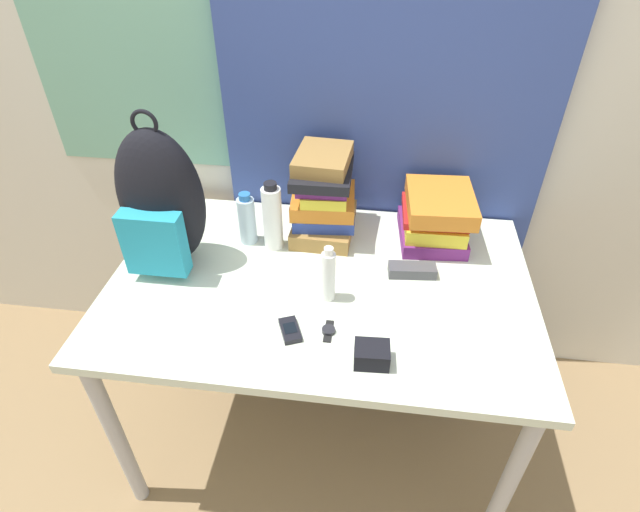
# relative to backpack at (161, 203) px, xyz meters

# --- Properties ---
(wall_back) EXTENTS (6.00, 0.06, 2.50)m
(wall_back) POSITION_rel_backpack_xyz_m (0.49, 0.47, 0.25)
(wall_back) COLOR silver
(wall_back) RESTS_ON ground_plane
(curtain_blue) EXTENTS (1.13, 0.04, 2.50)m
(curtain_blue) POSITION_rel_backpack_xyz_m (0.66, 0.42, 0.25)
(curtain_blue) COLOR #384C93
(curtain_blue) RESTS_ON ground_plane
(desk) EXTENTS (1.32, 0.86, 0.78)m
(desk) POSITION_rel_backpack_xyz_m (0.50, -0.04, -0.31)
(desk) COLOR silver
(desk) RESTS_ON ground_plane
(backpack) EXTENTS (0.27, 0.22, 0.51)m
(backpack) POSITION_rel_backpack_xyz_m (0.00, 0.00, 0.00)
(backpack) COLOR black
(backpack) RESTS_ON desk
(book_stack_left) EXTENTS (0.23, 0.28, 0.30)m
(book_stack_left) POSITION_rel_backpack_xyz_m (0.47, 0.24, -0.08)
(book_stack_left) COLOR olive
(book_stack_left) RESTS_ON desk
(book_stack_center) EXTENTS (0.24, 0.28, 0.18)m
(book_stack_center) POSITION_rel_backpack_xyz_m (0.86, 0.23, -0.13)
(book_stack_center) COLOR #6B2370
(book_stack_center) RESTS_ON desk
(water_bottle) EXTENTS (0.06, 0.06, 0.19)m
(water_bottle) POSITION_rel_backpack_xyz_m (0.22, 0.14, -0.13)
(water_bottle) COLOR silver
(water_bottle) RESTS_ON desk
(sports_bottle) EXTENTS (0.06, 0.06, 0.25)m
(sports_bottle) POSITION_rel_backpack_xyz_m (0.32, 0.12, -0.10)
(sports_bottle) COLOR white
(sports_bottle) RESTS_ON desk
(sunscreen_bottle) EXTENTS (0.04, 0.04, 0.19)m
(sunscreen_bottle) POSITION_rel_backpack_xyz_m (0.53, -0.12, -0.13)
(sunscreen_bottle) COLOR white
(sunscreen_bottle) RESTS_ON desk
(cell_phone) EXTENTS (0.08, 0.10, 0.02)m
(cell_phone) POSITION_rel_backpack_xyz_m (0.44, -0.27, -0.21)
(cell_phone) COLOR black
(cell_phone) RESTS_ON desk
(sunglasses_case) EXTENTS (0.15, 0.07, 0.04)m
(sunglasses_case) POSITION_rel_backpack_xyz_m (0.78, 0.03, -0.20)
(sunglasses_case) COLOR #47474C
(sunglasses_case) RESTS_ON desk
(camera_pouch) EXTENTS (0.10, 0.08, 0.06)m
(camera_pouch) POSITION_rel_backpack_xyz_m (0.67, -0.35, -0.19)
(camera_pouch) COLOR black
(camera_pouch) RESTS_ON desk
(wristwatch) EXTENTS (0.04, 0.08, 0.01)m
(wristwatch) POSITION_rel_backpack_xyz_m (0.55, -0.26, -0.22)
(wristwatch) COLOR black
(wristwatch) RESTS_ON desk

